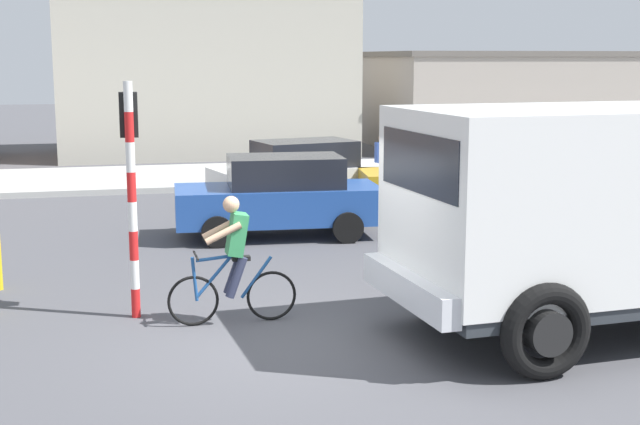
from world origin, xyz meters
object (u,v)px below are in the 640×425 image
at_px(truck_foreground, 604,205).
at_px(traffic_light_pole, 131,166).
at_px(car_white_mid, 452,179).
at_px(cyclist, 233,260).
at_px(pedestrian_near_kerb, 382,165).
at_px(car_far_side, 280,196).
at_px(car_red_near, 300,174).

xyz_separation_m(truck_foreground, traffic_light_pole, (-5.78, 2.18, 0.40)).
height_order(traffic_light_pole, car_white_mid, traffic_light_pole).
bearing_deg(truck_foreground, cyclist, 161.44).
bearing_deg(pedestrian_near_kerb, cyclist, -118.01).
xyz_separation_m(car_far_side, pedestrian_near_kerb, (3.43, 4.14, 0.03)).
xyz_separation_m(car_white_mid, pedestrian_near_kerb, (-0.82, 2.62, 0.03)).
bearing_deg(pedestrian_near_kerb, car_far_side, -129.66).
height_order(traffic_light_pole, car_red_near, traffic_light_pole).
height_order(cyclist, pedestrian_near_kerb, cyclist).
bearing_deg(pedestrian_near_kerb, car_red_near, -155.14).
relative_size(car_red_near, car_far_side, 1.04).
bearing_deg(car_red_near, pedestrian_near_kerb, 24.86).
bearing_deg(car_white_mid, cyclist, -130.22).
distance_m(traffic_light_pole, pedestrian_near_kerb, 11.13).
distance_m(cyclist, car_red_near, 9.04).
height_order(traffic_light_pole, pedestrian_near_kerb, traffic_light_pole).
bearing_deg(traffic_light_pole, truck_foreground, -20.67).
relative_size(cyclist, pedestrian_near_kerb, 1.07).
height_order(truck_foreground, traffic_light_pole, traffic_light_pole).
bearing_deg(traffic_light_pole, cyclist, -27.70).
relative_size(car_red_near, pedestrian_near_kerb, 2.63).
xyz_separation_m(car_red_near, car_far_side, (-1.09, -3.05, 0.00)).
xyz_separation_m(traffic_light_pole, pedestrian_near_kerb, (6.41, 9.01, -1.22)).
distance_m(car_white_mid, car_far_side, 4.51).
height_order(car_red_near, car_white_mid, same).
distance_m(cyclist, car_white_mid, 9.24).
xyz_separation_m(cyclist, traffic_light_pole, (-1.26, 0.66, 1.20)).
bearing_deg(cyclist, truck_foreground, -18.56).
bearing_deg(pedestrian_near_kerb, car_white_mid, -72.69).
height_order(car_white_mid, pedestrian_near_kerb, pedestrian_near_kerb).
xyz_separation_m(cyclist, car_red_near, (2.81, 8.59, -0.05)).
bearing_deg(car_white_mid, car_far_side, -160.36).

